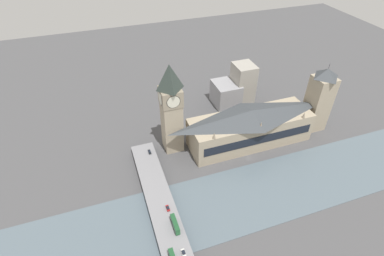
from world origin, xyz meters
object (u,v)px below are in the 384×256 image
(double_decker_bus_mid, at_px, (175,224))
(car_northbound_lead, at_px, (168,208))
(clock_tower, at_px, (171,107))
(car_southbound_mid, at_px, (150,152))
(parliament_hall, at_px, (250,127))
(victoria_tower, at_px, (319,100))
(car_northbound_tail, at_px, (183,253))
(road_bridge, at_px, (165,216))

(double_decker_bus_mid, bearing_deg, car_northbound_lead, 2.62)
(double_decker_bus_mid, bearing_deg, clock_tower, -15.31)
(car_northbound_lead, bearing_deg, car_southbound_mid, -0.72)
(parliament_hall, xyz_separation_m, double_decker_bus_mid, (-56.84, 75.56, -6.81))
(parliament_hall, height_order, victoria_tower, victoria_tower)
(victoria_tower, height_order, car_southbound_mid, victoria_tower)
(car_northbound_lead, bearing_deg, car_northbound_tail, -179.63)
(victoria_tower, bearing_deg, car_southbound_mid, 86.88)
(parliament_hall, height_order, car_northbound_lead, parliament_hall)
(victoria_tower, xyz_separation_m, car_southbound_mid, (7.25, 133.04, -20.51))
(parliament_hall, distance_m, car_northbound_tail, 105.83)
(road_bridge, bearing_deg, parliament_hall, -59.05)
(car_northbound_tail, bearing_deg, car_southbound_mid, -0.32)
(car_northbound_lead, distance_m, car_southbound_mid, 51.11)
(victoria_tower, height_order, double_decker_bus_mid, victoria_tower)
(car_southbound_mid, bearing_deg, victoria_tower, -93.12)
(parliament_hall, bearing_deg, car_northbound_lead, 119.90)
(double_decker_bus_mid, bearing_deg, car_northbound_tail, 178.58)
(car_northbound_tail, bearing_deg, road_bridge, 7.01)
(victoria_tower, bearing_deg, car_northbound_lead, 108.16)
(parliament_hall, height_order, car_northbound_tail, parliament_hall)
(double_decker_bus_mid, height_order, car_northbound_tail, double_decker_bus_mid)
(clock_tower, relative_size, victoria_tower, 1.22)
(clock_tower, bearing_deg, road_bridge, 159.41)
(victoria_tower, relative_size, car_northbound_lead, 12.95)
(parliament_hall, relative_size, double_decker_bus_mid, 7.98)
(clock_tower, relative_size, car_northbound_lead, 15.76)
(road_bridge, bearing_deg, car_northbound_lead, -39.13)
(victoria_tower, relative_size, car_northbound_tail, 12.67)
(road_bridge, xyz_separation_m, car_southbound_mid, (54.76, -3.61, 1.62))
(clock_tower, height_order, car_northbound_lead, clock_tower)
(road_bridge, distance_m, car_southbound_mid, 54.90)
(victoria_tower, distance_m, double_decker_bus_mid, 145.90)
(parliament_hall, bearing_deg, road_bridge, 120.95)
(parliament_hall, relative_size, car_northbound_tail, 20.72)
(clock_tower, distance_m, car_northbound_tail, 93.24)
(car_northbound_lead, bearing_deg, road_bridge, 140.87)
(parliament_hall, relative_size, car_northbound_lead, 21.17)
(parliament_hall, bearing_deg, car_southbound_mid, 84.47)
(double_decker_bus_mid, bearing_deg, parliament_hall, -53.05)
(victoria_tower, distance_m, car_northbound_tail, 153.61)
(road_bridge, xyz_separation_m, car_northbound_lead, (3.65, -2.97, 1.69))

